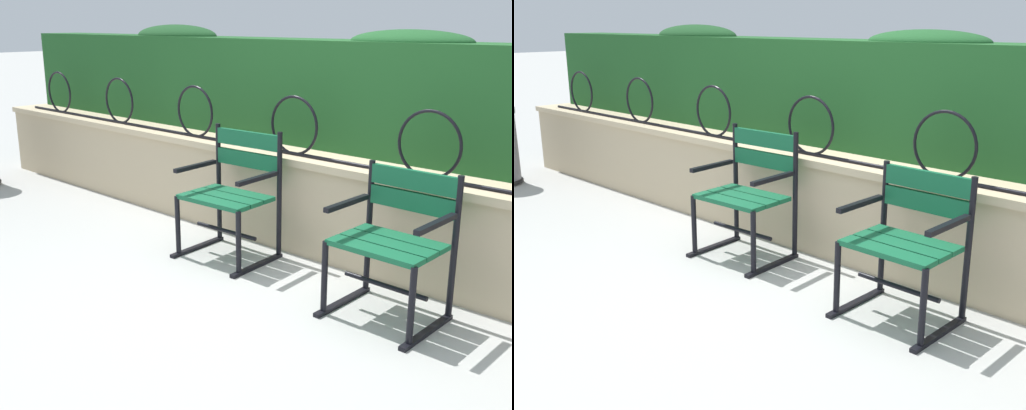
{
  "view_description": "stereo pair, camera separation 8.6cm",
  "coord_description": "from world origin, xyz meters",
  "views": [
    {
      "loc": [
        2.44,
        -2.48,
        1.61
      ],
      "look_at": [
        0.0,
        0.15,
        0.55
      ],
      "focal_mm": 43.89,
      "sensor_mm": 36.0,
      "label": 1
    },
    {
      "loc": [
        2.5,
        -2.42,
        1.61
      ],
      "look_at": [
        0.0,
        0.15,
        0.55
      ],
      "focal_mm": 43.89,
      "sensor_mm": 36.0,
      "label": 2
    }
  ],
  "objects": [
    {
      "name": "park_chair_right",
      "position": [
        0.79,
        0.43,
        0.46
      ],
      "size": [
        0.59,
        0.52,
        0.83
      ],
      "color": "#145B38",
      "rests_on": "ground"
    },
    {
      "name": "stone_wall",
      "position": [
        0.0,
        0.96,
        0.35
      ],
      "size": [
        8.44,
        0.41,
        0.7
      ],
      "color": "tan",
      "rests_on": "ground"
    },
    {
      "name": "iron_arch_fence",
      "position": [
        -0.27,
        0.88,
        0.88
      ],
      "size": [
        7.88,
        0.02,
        0.42
      ],
      "color": "black",
      "rests_on": "stone_wall"
    },
    {
      "name": "hedge_row",
      "position": [
        0.01,
        1.36,
        1.11
      ],
      "size": [
        8.27,
        0.46,
        0.91
      ],
      "color": "#1E5123",
      "rests_on": "stone_wall"
    },
    {
      "name": "park_chair_left",
      "position": [
        -0.53,
        0.49,
        0.47
      ],
      "size": [
        0.64,
        0.55,
        0.89
      ],
      "color": "#145B38",
      "rests_on": "ground"
    },
    {
      "name": "ground_plane",
      "position": [
        0.0,
        0.0,
        0.0
      ],
      "size": [
        60.0,
        60.0,
        0.0
      ],
      "primitive_type": "plane",
      "color": "#ADADA8"
    }
  ]
}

